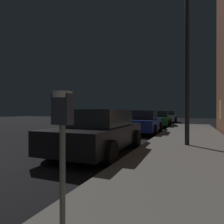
# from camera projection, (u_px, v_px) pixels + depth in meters

# --- Properties ---
(parking_meter) EXTENTS (0.19, 0.19, 1.41)m
(parking_meter) POSITION_uv_depth(u_px,v_px,m) (62.00, 127.00, 1.82)
(parking_meter) COLOR #59595B
(parking_meter) RESTS_ON sidewalk
(car_black) EXTENTS (2.17, 4.32, 1.43)m
(car_black) POSITION_uv_depth(u_px,v_px,m) (100.00, 131.00, 6.25)
(car_black) COLOR black
(car_black) RESTS_ON ground
(car_blue) EXTENTS (2.17, 4.25, 1.43)m
(car_blue) POSITION_uv_depth(u_px,v_px,m) (143.00, 122.00, 11.76)
(car_blue) COLOR navy
(car_blue) RESTS_ON ground
(car_green) EXTENTS (2.29, 4.49, 1.43)m
(car_green) POSITION_uv_depth(u_px,v_px,m) (158.00, 119.00, 17.08)
(car_green) COLOR #19592D
(car_green) RESTS_ON ground
(car_silver) EXTENTS (2.24, 4.67, 1.43)m
(car_silver) POSITION_uv_depth(u_px,v_px,m) (168.00, 117.00, 23.48)
(car_silver) COLOR #B7B7BF
(car_silver) RESTS_ON ground
(street_lamp) EXTENTS (0.44, 0.44, 6.13)m
(street_lamp) POSITION_uv_depth(u_px,v_px,m) (187.00, 35.00, 6.82)
(street_lamp) COLOR black
(street_lamp) RESTS_ON sidewalk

